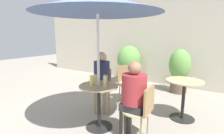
{
  "coord_description": "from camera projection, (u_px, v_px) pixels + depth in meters",
  "views": [
    {
      "loc": [
        1.98,
        -2.0,
        1.59
      ],
      "look_at": [
        0.22,
        0.61,
        1.01
      ],
      "focal_mm": 28.0,
      "sensor_mm": 36.0,
      "label": 1
    }
  ],
  "objects": [
    {
      "name": "umbrella",
      "position": [
        97.0,
        4.0,
        2.68
      ],
      "size": [
        2.02,
        2.02,
        2.19
      ],
      "color": "silver",
      "rests_on": "ground_plane"
    },
    {
      "name": "cafe_table_far",
      "position": [
        184.0,
        92.0,
        3.27
      ],
      "size": [
        0.68,
        0.68,
        0.76
      ],
      "color": "black",
      "rests_on": "ground_plane"
    },
    {
      "name": "bistro_chair_3",
      "position": [
        103.0,
        64.0,
        6.33
      ],
      "size": [
        0.49,
        0.48,
        0.86
      ],
      "rotation": [
        0.0,
        0.0,
        5.21
      ],
      "color": "tan",
      "rests_on": "ground_plane"
    },
    {
      "name": "beer_glass_2",
      "position": [
        95.0,
        79.0,
        3.02
      ],
      "size": [
        0.07,
        0.07,
        0.16
      ],
      "color": "beige",
      "rests_on": "cafe_table_near"
    },
    {
      "name": "cafe_table_near",
      "position": [
        99.0,
        99.0,
        2.96
      ],
      "size": [
        0.66,
        0.66,
        0.76
      ],
      "color": "black",
      "rests_on": "ground_plane"
    },
    {
      "name": "beer_glass_1",
      "position": [
        106.0,
        79.0,
        2.97
      ],
      "size": [
        0.07,
        0.07,
        0.17
      ],
      "color": "#B28433",
      "rests_on": "cafe_table_near"
    },
    {
      "name": "storefront_wall",
      "position": [
        157.0,
        38.0,
        5.62
      ],
      "size": [
        10.0,
        0.06,
        3.0
      ],
      "color": "beige",
      "rests_on": "ground_plane"
    },
    {
      "name": "seated_person_0",
      "position": [
        133.0,
        94.0,
        2.6
      ],
      "size": [
        0.38,
        0.37,
        1.22
      ],
      "rotation": [
        0.0,
        0.0,
        -1.53
      ],
      "color": "#2D2D33",
      "rests_on": "ground_plane"
    },
    {
      "name": "seated_person_1",
      "position": [
        102.0,
        77.0,
        3.54
      ],
      "size": [
        0.39,
        0.4,
        1.26
      ],
      "rotation": [
        0.0,
        0.0,
        0.57
      ],
      "color": "gray",
      "rests_on": "ground_plane"
    },
    {
      "name": "bistro_chair_2",
      "position": [
        126.0,
        80.0,
        4.16
      ],
      "size": [
        0.49,
        0.5,
        0.86
      ],
      "rotation": [
        0.0,
        0.0,
        0.72
      ],
      "color": "tan",
      "rests_on": "ground_plane"
    },
    {
      "name": "bistro_chair_0",
      "position": [
        142.0,
        108.0,
        2.56
      ],
      "size": [
        0.44,
        0.43,
        0.86
      ],
      "rotation": [
        0.0,
        0.0,
        -1.53
      ],
      "color": "tan",
      "rests_on": "ground_plane"
    },
    {
      "name": "potted_plant_0",
      "position": [
        129.0,
        62.0,
        5.77
      ],
      "size": [
        0.78,
        0.78,
        1.25
      ],
      "color": "brown",
      "rests_on": "ground_plane"
    },
    {
      "name": "ground_plane",
      "position": [
        82.0,
        128.0,
        3.01
      ],
      "size": [
        20.0,
        20.0,
        0.0
      ],
      "primitive_type": "plane",
      "color": "gray"
    },
    {
      "name": "beer_glass_0",
      "position": [
        105.0,
        81.0,
        2.82
      ],
      "size": [
        0.06,
        0.06,
        0.19
      ],
      "color": "beige",
      "rests_on": "cafe_table_near"
    },
    {
      "name": "beer_glass_3",
      "position": [
        92.0,
        81.0,
        2.82
      ],
      "size": [
        0.06,
        0.06,
        0.19
      ],
      "color": "#DBC65B",
      "rests_on": "cafe_table_near"
    },
    {
      "name": "bistro_chair_1",
      "position": [
        102.0,
        85.0,
        3.73
      ],
      "size": [
        0.49,
        0.49,
        0.86
      ],
      "rotation": [
        0.0,
        0.0,
        0.57
      ],
      "color": "tan",
      "rests_on": "ground_plane"
    },
    {
      "name": "potted_plant_1",
      "position": [
        179.0,
        69.0,
        4.78
      ],
      "size": [
        0.57,
        0.57,
        1.21
      ],
      "color": "brown",
      "rests_on": "ground_plane"
    }
  ]
}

